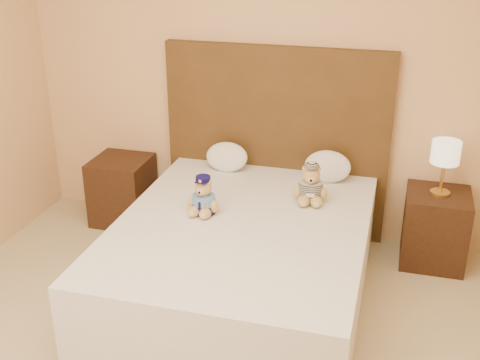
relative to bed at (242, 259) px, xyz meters
The scene contains 10 objects.
room_walls 1.70m from the bed, 90.00° to the right, with size 4.04×4.52×2.72m.
bed is the anchor object (origin of this frame).
headboard 1.12m from the bed, 90.00° to the left, with size 1.75×0.08×1.50m, color #4E3217.
nightstand_left 1.48m from the bed, 147.38° to the left, with size 0.45×0.45×0.55m, color #341B10.
nightstand_right 1.48m from the bed, 32.62° to the left, with size 0.45×0.45×0.55m, color #341B10.
lamp 1.59m from the bed, 32.62° to the left, with size 0.20×0.20×0.40m.
teddy_police 0.50m from the bed, 166.56° to the left, with size 0.23×0.22×0.26m, color #B78E47, non-canonical shape.
teddy_prisoner 0.70m from the bed, 48.55° to the left, with size 0.24×0.23×0.27m, color #B78E47, non-canonical shape.
pillow_left 0.98m from the bed, 112.71° to the left, with size 0.33×0.21×0.23m, color white.
pillow_right 1.02m from the bed, 62.26° to the left, with size 0.35×0.22×0.24m, color white.
Camera 1 is at (0.91, -2.13, 2.36)m, focal length 45.00 mm.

